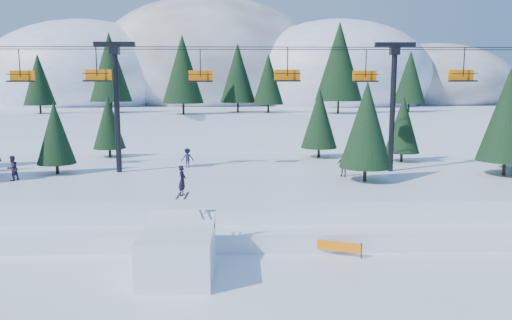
{
  "coord_description": "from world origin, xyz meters",
  "views": [
    {
      "loc": [
        1.13,
        -21.9,
        9.3
      ],
      "look_at": [
        1.76,
        6.0,
        5.2
      ],
      "focal_mm": 35.0,
      "sensor_mm": 36.0,
      "label": 1
    }
  ],
  "objects_px": {
    "jump_kicker": "(178,252)",
    "chairlift": "(251,87)",
    "banner_far": "(380,239)",
    "banner_near": "(336,246)"
  },
  "relations": [
    {
      "from": "banner_near",
      "to": "banner_far",
      "type": "distance_m",
      "value": 3.13
    },
    {
      "from": "chairlift",
      "to": "banner_far",
      "type": "height_order",
      "value": "chairlift"
    },
    {
      "from": "jump_kicker",
      "to": "banner_far",
      "type": "bearing_deg",
      "value": 20.7
    },
    {
      "from": "banner_near",
      "to": "chairlift",
      "type": "bearing_deg",
      "value": 108.69
    },
    {
      "from": "jump_kicker",
      "to": "banner_near",
      "type": "xyz_separation_m",
      "value": [
        8.34,
        2.88,
        -0.73
      ]
    },
    {
      "from": "jump_kicker",
      "to": "banner_near",
      "type": "distance_m",
      "value": 8.85
    },
    {
      "from": "jump_kicker",
      "to": "chairlift",
      "type": "bearing_deg",
      "value": 76.88
    },
    {
      "from": "jump_kicker",
      "to": "banner_far",
      "type": "xyz_separation_m",
      "value": [
        11.16,
        4.22,
        -0.73
      ]
    },
    {
      "from": "jump_kicker",
      "to": "chairlift",
      "type": "height_order",
      "value": "chairlift"
    },
    {
      "from": "jump_kicker",
      "to": "chairlift",
      "type": "distance_m",
      "value": 18.57
    }
  ]
}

